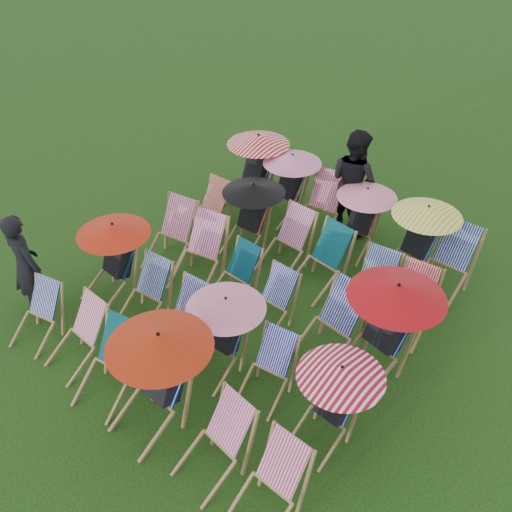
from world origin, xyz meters
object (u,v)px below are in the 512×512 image
Objects in this scene: person_left at (25,265)px; person_rear at (354,181)px; deckchair_5 at (268,488)px; deckchair_29 at (447,263)px; deckchair_0 at (36,315)px.

person_rear is (2.41, 4.89, 0.10)m from person_left.
deckchair_29 reaches higher than deckchair_5.
person_left is (-4.47, -4.34, 0.33)m from deckchair_29.
person_left is (-0.55, 0.30, 0.43)m from deckchair_0.
deckchair_0 is at bearing 151.70° from person_left.
deckchair_5 is at bearing -86.70° from deckchair_29.
deckchair_0 is 0.83× the size of deckchair_29.
deckchair_5 is 0.54× the size of person_left.
person_rear reaches higher than person_left.
deckchair_29 is at bearing 93.96° from deckchair_5.
deckchair_0 is at bearing -129.31° from deckchair_29.
deckchair_29 is at bearing -135.14° from person_left.
person_left reaches higher than deckchair_29.
deckchair_0 is 0.95× the size of deckchair_5.
deckchair_29 is 0.55× the size of person_rear.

